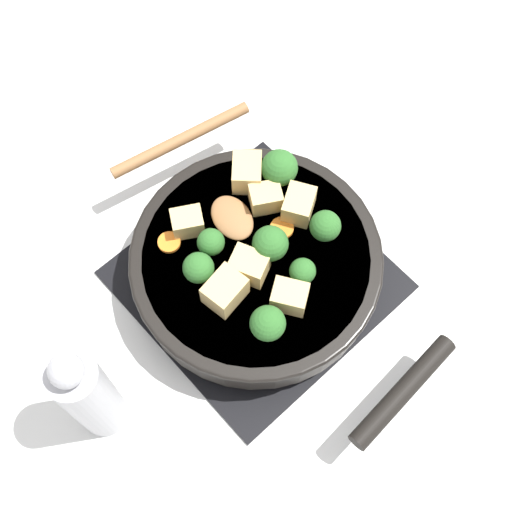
# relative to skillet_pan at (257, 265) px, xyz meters

# --- Properties ---
(ground_plane) EXTENTS (2.40, 2.40, 0.00)m
(ground_plane) POSITION_rel_skillet_pan_xyz_m (-0.00, 0.00, -0.06)
(ground_plane) COLOR silver
(front_burner_grate) EXTENTS (0.31, 0.31, 0.03)m
(front_burner_grate) POSITION_rel_skillet_pan_xyz_m (-0.00, 0.00, -0.04)
(front_burner_grate) COLOR black
(front_burner_grate) RESTS_ON ground_plane
(skillet_pan) EXTENTS (0.32, 0.42, 0.05)m
(skillet_pan) POSITION_rel_skillet_pan_xyz_m (0.00, 0.00, 0.00)
(skillet_pan) COLOR black
(skillet_pan) RESTS_ON front_burner_grate
(wooden_spoon) EXTENTS (0.20, 0.20, 0.02)m
(wooden_spoon) POSITION_rel_skillet_pan_xyz_m (0.03, 0.13, 0.03)
(wooden_spoon) COLOR olive
(wooden_spoon) RESTS_ON skillet_pan
(tofu_cube_center_large) EXTENTS (0.06, 0.06, 0.04)m
(tofu_cube_center_large) POSITION_rel_skillet_pan_xyz_m (0.07, 0.09, 0.04)
(tofu_cube_center_large) COLOR #DBB770
(tofu_cube_center_large) RESTS_ON skillet_pan
(tofu_cube_near_handle) EXTENTS (0.05, 0.05, 0.03)m
(tofu_cube_near_handle) POSITION_rel_skillet_pan_xyz_m (-0.04, 0.09, 0.04)
(tofu_cube_near_handle) COLOR #DBB770
(tofu_cube_near_handle) RESTS_ON skillet_pan
(tofu_cube_east_chunk) EXTENTS (0.06, 0.05, 0.04)m
(tofu_cube_east_chunk) POSITION_rel_skillet_pan_xyz_m (0.08, 0.01, 0.04)
(tofu_cube_east_chunk) COLOR #DBB770
(tofu_cube_east_chunk) RESTS_ON skillet_pan
(tofu_cube_west_chunk) EXTENTS (0.05, 0.05, 0.04)m
(tofu_cube_west_chunk) POSITION_rel_skillet_pan_xyz_m (-0.06, -0.01, 0.04)
(tofu_cube_west_chunk) COLOR #DBB770
(tofu_cube_west_chunk) RESTS_ON skillet_pan
(tofu_cube_back_piece) EXTENTS (0.05, 0.05, 0.03)m
(tofu_cube_back_piece) POSITION_rel_skillet_pan_xyz_m (-0.01, -0.07, 0.04)
(tofu_cube_back_piece) COLOR #DBB770
(tofu_cube_back_piece) RESTS_ON skillet_pan
(tofu_cube_front_piece) EXTENTS (0.05, 0.05, 0.03)m
(tofu_cube_front_piece) POSITION_rel_skillet_pan_xyz_m (0.06, 0.05, 0.04)
(tofu_cube_front_piece) COLOR #DBB770
(tofu_cube_front_piece) RESTS_ON skillet_pan
(tofu_cube_mid_small) EXTENTS (0.05, 0.05, 0.04)m
(tofu_cube_mid_small) POSITION_rel_skillet_pan_xyz_m (-0.02, -0.01, 0.04)
(tofu_cube_mid_small) COLOR #DBB770
(tofu_cube_mid_small) RESTS_ON skillet_pan
(broccoli_floret_near_spoon) EXTENTS (0.04, 0.04, 0.05)m
(broccoli_floret_near_spoon) POSITION_rel_skillet_pan_xyz_m (-0.06, -0.08, 0.05)
(broccoli_floret_near_spoon) COLOR #709956
(broccoli_floret_near_spoon) RESTS_ON skillet_pan
(broccoli_floret_center_top) EXTENTS (0.04, 0.04, 0.05)m
(broccoli_floret_center_top) POSITION_rel_skillet_pan_xyz_m (-0.07, 0.03, 0.05)
(broccoli_floret_center_top) COLOR #709956
(broccoli_floret_center_top) RESTS_ON skillet_pan
(broccoli_floret_east_rim) EXTENTS (0.03, 0.03, 0.04)m
(broccoli_floret_east_rim) POSITION_rel_skillet_pan_xyz_m (-0.04, 0.04, 0.05)
(broccoli_floret_east_rim) COLOR #709956
(broccoli_floret_east_rim) RESTS_ON skillet_pan
(broccoli_floret_west_rim) EXTENTS (0.05, 0.05, 0.05)m
(broccoli_floret_west_rim) POSITION_rel_skillet_pan_xyz_m (0.10, 0.06, 0.05)
(broccoli_floret_west_rim) COLOR #709956
(broccoli_floret_west_rim) RESTS_ON skillet_pan
(broccoli_floret_north_edge) EXTENTS (0.04, 0.04, 0.05)m
(broccoli_floret_north_edge) POSITION_rel_skillet_pan_xyz_m (0.02, -0.01, 0.05)
(broccoli_floret_north_edge) COLOR #709956
(broccoli_floret_north_edge) RESTS_ON skillet_pan
(broccoli_floret_south_cluster) EXTENTS (0.04, 0.04, 0.05)m
(broccoli_floret_south_cluster) POSITION_rel_skillet_pan_xyz_m (0.08, -0.03, 0.05)
(broccoli_floret_south_cluster) COLOR #709956
(broccoli_floret_south_cluster) RESTS_ON skillet_pan
(broccoli_floret_mid_floret) EXTENTS (0.03, 0.03, 0.04)m
(broccoli_floret_mid_floret) POSITION_rel_skillet_pan_xyz_m (0.02, -0.06, 0.05)
(broccoli_floret_mid_floret) COLOR #709956
(broccoli_floret_mid_floret) RESTS_ON skillet_pan
(carrot_slice_orange_thin) EXTENTS (0.03, 0.03, 0.01)m
(carrot_slice_orange_thin) POSITION_rel_skillet_pan_xyz_m (-0.07, 0.09, 0.03)
(carrot_slice_orange_thin) COLOR orange
(carrot_slice_orange_thin) RESTS_ON skillet_pan
(carrot_slice_near_center) EXTENTS (0.03, 0.03, 0.01)m
(carrot_slice_near_center) POSITION_rel_skillet_pan_xyz_m (0.05, 0.01, 0.03)
(carrot_slice_near_center) COLOR orange
(carrot_slice_near_center) RESTS_ON skillet_pan
(pepper_mill) EXTENTS (0.06, 0.06, 0.22)m
(pepper_mill) POSITION_rel_skillet_pan_xyz_m (-0.26, -0.00, 0.05)
(pepper_mill) COLOR #B2B2B7
(pepper_mill) RESTS_ON ground_plane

